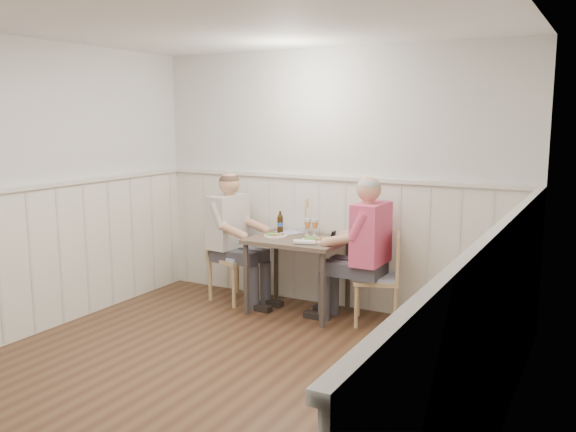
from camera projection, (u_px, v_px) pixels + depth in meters
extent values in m
plane|color=#462A1A|center=(204.00, 386.00, 4.41)|extent=(4.50, 4.50, 0.00)
cube|color=silver|center=(333.00, 180.00, 6.15)|extent=(4.00, 0.04, 2.60)
cube|color=silver|center=(7.00, 192.00, 5.13)|extent=(0.04, 4.50, 2.60)
cube|color=silver|center=(503.00, 236.00, 3.26)|extent=(0.04, 4.50, 2.60)
cube|color=white|center=(195.00, 15.00, 3.99)|extent=(4.00, 4.50, 0.02)
cube|color=silver|center=(332.00, 243.00, 6.25)|extent=(3.98, 0.03, 1.30)
cube|color=silver|center=(14.00, 267.00, 5.23)|extent=(0.03, 4.48, 1.30)
cube|color=silver|center=(493.00, 350.00, 3.38)|extent=(0.03, 4.48, 1.30)
cube|color=silver|center=(332.00, 178.00, 6.12)|extent=(3.98, 0.06, 0.04)
cube|color=silver|center=(9.00, 190.00, 5.12)|extent=(0.06, 4.48, 0.04)
cube|color=silver|center=(497.00, 231.00, 3.27)|extent=(0.06, 4.48, 0.04)
cube|color=#4A4139|center=(298.00, 240.00, 5.98)|extent=(0.93, 0.70, 0.04)
cylinder|color=#3F3833|center=(246.00, 279.00, 5.97)|extent=(0.05, 0.05, 0.71)
cylinder|color=#3F3833|center=(276.00, 266.00, 6.49)|extent=(0.05, 0.05, 0.71)
cylinder|color=#3F3833|center=(323.00, 290.00, 5.58)|extent=(0.05, 0.05, 0.71)
cylinder|color=#3F3833|center=(348.00, 275.00, 6.11)|extent=(0.05, 0.05, 0.71)
cube|color=tan|center=(377.00, 280.00, 5.70)|extent=(0.52, 0.52, 0.04)
cube|color=#586B9F|center=(377.00, 276.00, 5.70)|extent=(0.47, 0.47, 0.03)
cube|color=tan|center=(397.00, 256.00, 5.63)|extent=(0.16, 0.40, 0.43)
cylinder|color=tan|center=(395.00, 309.00, 5.54)|extent=(0.04, 0.04, 0.40)
cylinder|color=tan|center=(356.00, 307.00, 5.60)|extent=(0.04, 0.04, 0.40)
cylinder|color=tan|center=(395.00, 298.00, 5.88)|extent=(0.04, 0.04, 0.40)
cylinder|color=tan|center=(358.00, 296.00, 5.94)|extent=(0.04, 0.04, 0.40)
cube|color=tan|center=(235.00, 258.00, 6.40)|extent=(0.55, 0.55, 0.04)
cube|color=#586B9F|center=(235.00, 255.00, 6.40)|extent=(0.49, 0.49, 0.03)
cube|color=tan|center=(223.00, 232.00, 6.50)|extent=(0.15, 0.44, 0.47)
cylinder|color=tan|center=(237.00, 274.00, 6.71)|extent=(0.04, 0.04, 0.43)
cylinder|color=tan|center=(261.00, 280.00, 6.45)|extent=(0.04, 0.04, 0.43)
cylinder|color=tan|center=(210.00, 280.00, 6.44)|extent=(0.04, 0.04, 0.43)
cylinder|color=tan|center=(234.00, 287.00, 6.18)|extent=(0.04, 0.04, 0.43)
cube|color=#3F3F47|center=(367.00, 300.00, 5.70)|extent=(0.46, 0.42, 0.46)
cube|color=#3F3F47|center=(348.00, 267.00, 5.75)|extent=(0.44, 0.38, 0.13)
cube|color=#D94964|center=(369.00, 233.00, 5.59)|extent=(0.26, 0.46, 0.57)
sphere|color=tan|center=(370.00, 190.00, 5.53)|extent=(0.23, 0.23, 0.23)
sphere|color=#A5A5A0|center=(370.00, 186.00, 5.52)|extent=(0.22, 0.22, 0.22)
cube|color=black|center=(332.00, 229.00, 5.77)|extent=(0.02, 0.07, 0.13)
cube|color=#3F3F47|center=(230.00, 280.00, 6.44)|extent=(0.48, 0.45, 0.45)
cube|color=#3F3F47|center=(245.00, 256.00, 6.28)|extent=(0.46, 0.41, 0.13)
cube|color=silver|center=(229.00, 222.00, 6.33)|extent=(0.29, 0.47, 0.55)
sphere|color=tan|center=(229.00, 184.00, 6.27)|extent=(0.22, 0.22, 0.22)
sphere|color=#4C3828|center=(229.00, 181.00, 6.27)|extent=(0.21, 0.21, 0.21)
cylinder|color=white|center=(317.00, 240.00, 5.82)|extent=(0.29, 0.29, 0.02)
ellipsoid|color=#3F722D|center=(311.00, 237.00, 5.80)|extent=(0.14, 0.12, 0.05)
sphere|color=tan|center=(323.00, 238.00, 5.79)|extent=(0.04, 0.04, 0.04)
cube|color=brown|center=(321.00, 238.00, 5.86)|extent=(0.09, 0.05, 0.01)
cylinder|color=white|center=(327.00, 237.00, 5.83)|extent=(0.06, 0.06, 0.03)
cylinder|color=white|center=(276.00, 236.00, 6.05)|extent=(0.23, 0.23, 0.02)
ellipsoid|color=#3F722D|center=(271.00, 233.00, 6.04)|extent=(0.11, 0.10, 0.04)
sphere|color=tan|center=(281.00, 234.00, 6.03)|extent=(0.03, 0.03, 0.03)
cylinder|color=silver|center=(315.00, 235.00, 6.11)|extent=(0.06, 0.06, 0.01)
cylinder|color=silver|center=(315.00, 231.00, 6.10)|extent=(0.01, 0.01, 0.07)
cone|color=orange|center=(315.00, 225.00, 6.09)|extent=(0.07, 0.07, 0.07)
cylinder|color=silver|center=(315.00, 220.00, 6.08)|extent=(0.07, 0.07, 0.03)
cylinder|color=silver|center=(307.00, 235.00, 6.11)|extent=(0.06, 0.06, 0.01)
cylinder|color=silver|center=(307.00, 231.00, 6.10)|extent=(0.01, 0.01, 0.08)
cone|color=orange|center=(307.00, 225.00, 6.09)|extent=(0.07, 0.07, 0.07)
cylinder|color=silver|center=(307.00, 220.00, 6.08)|extent=(0.07, 0.07, 0.03)
cylinder|color=black|center=(280.00, 225.00, 6.26)|extent=(0.06, 0.06, 0.16)
cone|color=black|center=(280.00, 215.00, 6.25)|extent=(0.06, 0.06, 0.04)
cylinder|color=black|center=(280.00, 213.00, 6.24)|extent=(0.02, 0.02, 0.03)
cylinder|color=#2F5AAF|center=(280.00, 224.00, 6.26)|extent=(0.06, 0.06, 0.04)
cylinder|color=white|center=(305.00, 242.00, 5.67)|extent=(0.22, 0.10, 0.05)
cylinder|color=silver|center=(305.00, 229.00, 6.24)|extent=(0.04, 0.04, 0.08)
cylinder|color=tan|center=(305.00, 216.00, 6.22)|extent=(0.02, 0.02, 0.25)
cone|color=tan|center=(305.00, 201.00, 6.20)|extent=(0.03, 0.03, 0.09)
cube|color=#586B9F|center=(289.00, 232.00, 6.29)|extent=(0.31, 0.27, 0.01)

